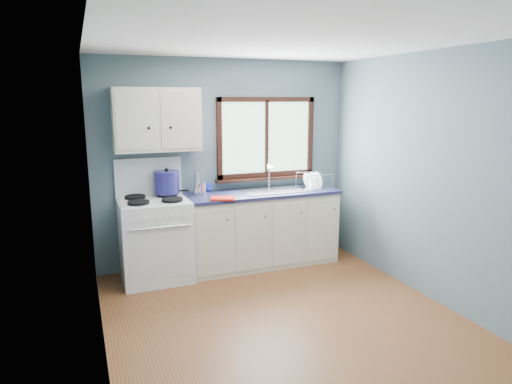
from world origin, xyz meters
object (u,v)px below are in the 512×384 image
object	(u,v)px
gas_range	(155,237)
skillet	(167,191)
base_cabinets	(261,232)
utensil_crock	(201,188)
stockpot	(167,182)
dish_rack	(314,184)
thermos	(196,183)
sink	(275,195)

from	to	relation	value
gas_range	skillet	world-z (taller)	gas_range
base_cabinets	utensil_crock	xyz separation A→B (m)	(-0.72, 0.11, 0.59)
gas_range	stockpot	size ratio (longest dim) A/B	4.49
stockpot	dish_rack	xyz separation A→B (m)	(1.82, -0.15, -0.12)
gas_range	thermos	xyz separation A→B (m)	(0.52, 0.12, 0.56)
dish_rack	skillet	bearing A→B (deg)	170.99
base_cabinets	sink	size ratio (longest dim) A/B	2.20
sink	stockpot	bearing A→B (deg)	174.17
thermos	base_cabinets	bearing A→B (deg)	-7.36
gas_range	thermos	size ratio (longest dim) A/B	4.92
gas_range	dish_rack	world-z (taller)	gas_range
base_cabinets	thermos	xyz separation A→B (m)	(-0.78, 0.10, 0.65)
sink	utensil_crock	world-z (taller)	utensil_crock
base_cabinets	utensil_crock	size ratio (longest dim) A/B	5.06
sink	dish_rack	distance (m)	0.53
skillet	utensil_crock	bearing A→B (deg)	14.15
dish_rack	base_cabinets	bearing A→B (deg)	174.19
skillet	thermos	xyz separation A→B (m)	(0.34, -0.04, 0.07)
utensil_crock	dish_rack	distance (m)	1.43
skillet	thermos	distance (m)	0.35
skillet	sink	bearing A→B (deg)	11.78
thermos	skillet	bearing A→B (deg)	173.88
sink	dish_rack	size ratio (longest dim) A/B	2.07
sink	thermos	xyz separation A→B (m)	(-0.96, 0.10, 0.20)
base_cabinets	sink	xyz separation A→B (m)	(0.18, -0.00, 0.45)
utensil_crock	gas_range	bearing A→B (deg)	-167.42
base_cabinets	dish_rack	bearing A→B (deg)	-1.82
skillet	gas_range	bearing A→B (deg)	-121.04
sink	skillet	distance (m)	1.32
base_cabinets	dish_rack	world-z (taller)	dish_rack
gas_range	dish_rack	xyz separation A→B (m)	(2.01, -0.00, 0.48)
thermos	dish_rack	world-z (taller)	thermos
gas_range	stockpot	world-z (taller)	gas_range
base_cabinets	dish_rack	xyz separation A→B (m)	(0.70, -0.02, 0.56)
stockpot	dish_rack	world-z (taller)	stockpot
base_cabinets	thermos	distance (m)	1.02
skillet	dish_rack	distance (m)	1.83
stockpot	base_cabinets	bearing A→B (deg)	-6.74
utensil_crock	thermos	xyz separation A→B (m)	(-0.06, -0.01, 0.06)
base_cabinets	stockpot	world-z (taller)	stockpot
stockpot	utensil_crock	distance (m)	0.41
sink	gas_range	bearing A→B (deg)	-179.29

